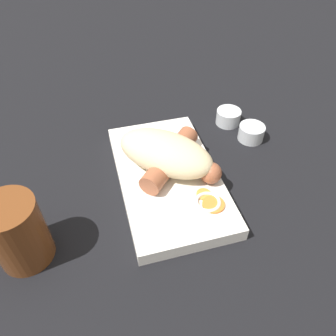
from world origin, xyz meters
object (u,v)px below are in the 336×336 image
food_tray (168,177)px  condiment_cup_near (251,133)px  bread_roll (168,152)px  drink_glass (17,233)px  condiment_cup_far (228,118)px  sausage (170,159)px

food_tray → condiment_cup_near: condiment_cup_near is taller
food_tray → condiment_cup_near: size_ratio=5.75×
food_tray → bread_roll: (0.02, -0.00, 0.04)m
drink_glass → condiment_cup_near: bearing=-69.7°
bread_roll → condiment_cup_far: bearing=-54.4°
bread_roll → condiment_cup_near: size_ratio=3.65×
sausage → drink_glass: drink_glass is taller
bread_roll → condiment_cup_near: (0.05, -0.18, -0.04)m
condiment_cup_near → sausage: bearing=107.8°
condiment_cup_far → drink_glass: 0.44m
food_tray → sausage: bearing=-30.4°
condiment_cup_near → condiment_cup_far: size_ratio=1.00×
sausage → condiment_cup_far: size_ratio=2.85×
drink_glass → bread_roll: bearing=-66.9°
sausage → condiment_cup_far: 0.19m
bread_roll → condiment_cup_far: (0.11, -0.16, -0.04)m
food_tray → sausage: sausage is taller
drink_glass → food_tray: bearing=-70.1°
sausage → bread_roll: bearing=36.1°
condiment_cup_near → condiment_cup_far: (0.06, 0.02, 0.00)m
sausage → condiment_cup_far: (0.12, -0.15, -0.03)m
condiment_cup_far → bread_roll: bearing=125.6°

